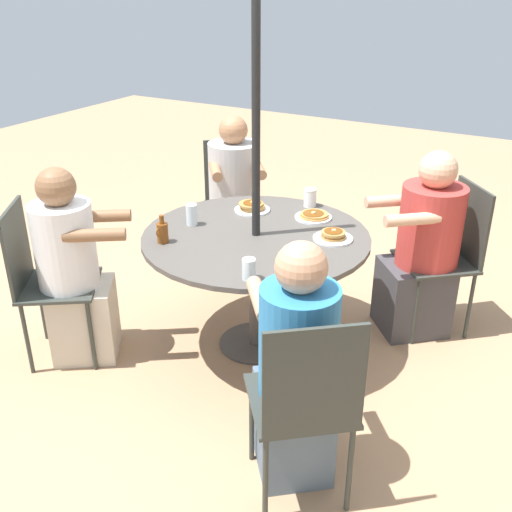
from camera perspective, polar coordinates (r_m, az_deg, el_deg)
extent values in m
plane|color=tan|center=(3.74, 0.00, -8.36)|extent=(12.00, 12.00, 0.00)
cylinder|color=#4C4742|center=(3.74, 0.00, -8.26)|extent=(0.45, 0.45, 0.01)
cylinder|color=#4C4742|center=(3.56, 0.00, -3.61)|extent=(0.08, 0.08, 0.71)
cylinder|color=#4C4742|center=(3.39, 0.00, 1.84)|extent=(1.29, 1.29, 0.03)
cylinder|color=black|center=(3.27, 0.00, 7.28)|extent=(0.05, 0.05, 2.12)
cylinder|color=#333833|center=(3.82, -14.58, -4.47)|extent=(0.02, 0.02, 0.45)
cylinder|color=#333833|center=(3.52, -15.40, -7.34)|extent=(0.02, 0.02, 0.45)
cylinder|color=#333833|center=(3.90, -19.73, -4.57)|extent=(0.02, 0.02, 0.45)
cylinder|color=#333833|center=(3.61, -20.99, -7.38)|extent=(0.02, 0.02, 0.45)
cube|color=#333833|center=(3.60, -18.17, -2.67)|extent=(0.58, 0.58, 0.02)
cube|color=#333833|center=(3.55, -21.84, 0.75)|extent=(0.34, 0.24, 0.47)
cube|color=beige|center=(3.68, -16.00, -5.86)|extent=(0.47, 0.47, 0.45)
cylinder|color=white|center=(3.48, -17.75, 0.87)|extent=(0.34, 0.34, 0.50)
sphere|color=brown|center=(3.36, -18.53, 6.25)|extent=(0.21, 0.21, 0.21)
cylinder|color=brown|center=(3.52, -14.47, 3.70)|extent=(0.24, 0.31, 0.07)
cylinder|color=brown|center=(3.27, -15.14, 1.93)|extent=(0.24, 0.31, 0.07)
cylinder|color=#333833|center=(2.84, -0.42, -15.42)|extent=(0.02, 0.02, 0.45)
cylinder|color=#333833|center=(2.90, 6.75, -14.57)|extent=(0.02, 0.02, 0.45)
cylinder|color=#333833|center=(2.58, 0.90, -20.52)|extent=(0.02, 0.02, 0.45)
cylinder|color=#333833|center=(2.65, 8.92, -19.39)|extent=(0.02, 0.02, 0.45)
cube|color=#333833|center=(2.58, 4.21, -13.55)|extent=(0.59, 0.59, 0.02)
cube|color=#333833|center=(2.28, 5.58, -11.86)|extent=(0.26, 0.32, 0.47)
cube|color=slate|center=(2.81, 3.52, -15.90)|extent=(0.46, 0.46, 0.45)
cylinder|color=teal|center=(2.48, 4.07, -8.30)|extent=(0.33, 0.33, 0.51)
sphere|color=tan|center=(2.30, 4.33, -1.09)|extent=(0.21, 0.21, 0.21)
cylinder|color=tan|center=(2.54, 0.31, -4.09)|extent=(0.27, 0.24, 0.07)
cylinder|color=tan|center=(2.59, 6.12, -3.59)|extent=(0.27, 0.24, 0.07)
cylinder|color=#333833|center=(3.75, 14.96, -5.15)|extent=(0.02, 0.02, 0.45)
cylinder|color=#333833|center=(4.03, 12.88, -2.65)|extent=(0.02, 0.02, 0.45)
cylinder|color=#333833|center=(3.91, 19.68, -4.52)|extent=(0.02, 0.02, 0.45)
cylinder|color=#333833|center=(4.18, 17.36, -2.16)|extent=(0.02, 0.02, 0.45)
cube|color=#333833|center=(3.85, 16.65, -0.50)|extent=(0.59, 0.59, 0.02)
cube|color=#333833|center=(3.85, 19.76, 3.03)|extent=(0.31, 0.27, 0.47)
cube|color=#3D3D42|center=(3.91, 14.69, -3.76)|extent=(0.53, 0.54, 0.45)
cylinder|color=#B73833|center=(3.73, 16.29, 2.74)|extent=(0.38, 0.38, 0.50)
sphere|color=#DBA884|center=(3.62, 16.96, 7.86)|extent=(0.22, 0.22, 0.22)
cylinder|color=#DBA884|center=(3.48, 14.66, 3.40)|extent=(0.26, 0.29, 0.07)
cylinder|color=#DBA884|center=(3.74, 12.75, 5.15)|extent=(0.26, 0.29, 0.07)
cylinder|color=#333833|center=(4.47, 0.43, 0.98)|extent=(0.02, 0.02, 0.45)
cylinder|color=#333833|center=(4.44, -4.10, 0.69)|extent=(0.02, 0.02, 0.45)
cylinder|color=#333833|center=(4.79, -0.23, 2.73)|extent=(0.02, 0.02, 0.45)
cylinder|color=#333833|center=(4.76, -4.47, 2.47)|extent=(0.02, 0.02, 0.45)
cube|color=#333833|center=(4.52, -2.14, 4.49)|extent=(0.59, 0.59, 0.02)
cube|color=#333833|center=(4.63, -2.48, 8.20)|extent=(0.26, 0.32, 0.47)
cube|color=gray|center=(4.51, -1.92, 1.17)|extent=(0.52, 0.51, 0.45)
cylinder|color=#B2B2B2|center=(4.38, -2.10, 7.35)|extent=(0.37, 0.37, 0.53)
sphere|color=#A3704C|center=(4.28, -2.18, 11.90)|extent=(0.20, 0.20, 0.20)
cylinder|color=#A3704C|center=(4.18, 0.23, 8.33)|extent=(0.29, 0.25, 0.07)
cylinder|color=#A3704C|center=(4.14, -3.88, 8.13)|extent=(0.29, 0.25, 0.07)
cylinder|color=white|center=(3.35, 7.34, 1.67)|extent=(0.22, 0.22, 0.01)
cylinder|color=#AD7A3D|center=(3.34, 7.37, 1.86)|extent=(0.14, 0.14, 0.01)
cylinder|color=#AD7A3D|center=(3.34, 7.33, 2.09)|extent=(0.13, 0.13, 0.01)
cylinder|color=#AD7A3D|center=(3.33, 7.39, 2.24)|extent=(0.13, 0.13, 0.01)
ellipsoid|color=brown|center=(3.33, 7.38, 2.39)|extent=(0.11, 0.10, 0.00)
cube|color=#F4E084|center=(3.32, 7.42, 2.45)|extent=(0.03, 0.03, 0.01)
cylinder|color=white|center=(3.63, 5.47, 3.68)|extent=(0.22, 0.22, 0.01)
cylinder|color=#AD7A3D|center=(3.62, 5.57, 3.83)|extent=(0.18, 0.18, 0.01)
cylinder|color=#AD7A3D|center=(3.62, 5.59, 4.00)|extent=(0.17, 0.17, 0.01)
ellipsoid|color=brown|center=(3.62, 5.49, 4.09)|extent=(0.13, 0.12, 0.00)
cube|color=#F4E084|center=(3.61, 5.48, 4.14)|extent=(0.02, 0.02, 0.01)
cylinder|color=white|center=(3.72, -0.36, 4.41)|extent=(0.22, 0.22, 0.01)
cylinder|color=#AD7A3D|center=(3.72, -0.35, 4.62)|extent=(0.15, 0.15, 0.01)
cylinder|color=#AD7A3D|center=(3.72, -0.29, 4.79)|extent=(0.15, 0.15, 0.01)
cylinder|color=#AD7A3D|center=(3.71, -0.48, 4.96)|extent=(0.15, 0.15, 0.01)
ellipsoid|color=brown|center=(3.71, -0.36, 5.10)|extent=(0.12, 0.11, 0.00)
cube|color=#F4E084|center=(3.70, -0.35, 5.16)|extent=(0.02, 0.02, 0.01)
cylinder|color=brown|center=(3.31, -8.89, 2.19)|extent=(0.06, 0.06, 0.11)
cylinder|color=brown|center=(3.28, -8.98, 3.46)|extent=(0.03, 0.03, 0.05)
torus|color=brown|center=(3.28, -9.21, 2.28)|extent=(0.05, 0.01, 0.05)
cylinder|color=white|center=(3.80, 5.16, 5.50)|extent=(0.08, 0.08, 0.11)
cylinder|color=white|center=(3.78, 5.20, 6.32)|extent=(0.08, 0.08, 0.01)
cylinder|color=silver|center=(2.87, -0.68, -1.27)|extent=(0.07, 0.07, 0.11)
cylinder|color=silver|center=(3.51, -6.15, 3.93)|extent=(0.07, 0.07, 0.13)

